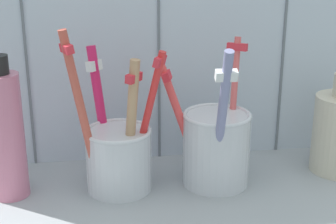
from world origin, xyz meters
The scene contains 4 objects.
counter_slab centered at (0.00, 0.00, 1.00)cm, with size 64.00×22.00×2.00cm, color #9EA3A8.
toothbrush_cup_left centered at (-5.71, 2.59, 6.53)cm, with size 11.22×8.60×19.04cm.
toothbrush_cup_right centered at (5.56, 2.50, 6.80)cm, with size 10.87×11.17×17.43cm.
soap_bottle centered at (-17.81, 2.71, 9.35)cm, with size 4.11×4.11×16.03cm.
Camera 1 is at (-7.26, -50.56, 29.65)cm, focal length 54.53 mm.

